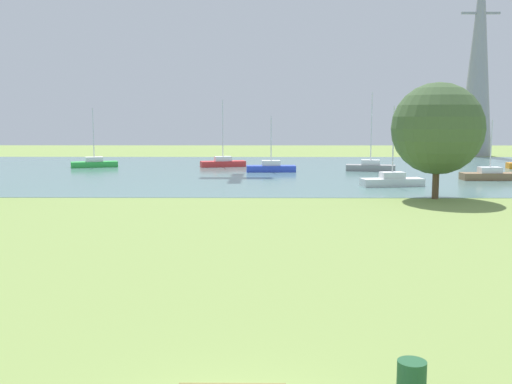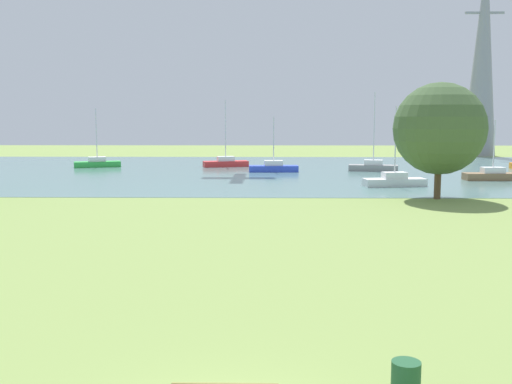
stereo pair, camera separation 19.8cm
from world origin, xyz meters
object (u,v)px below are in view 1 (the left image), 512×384
at_px(sailboat_white, 392,181).
at_px(sailboat_blue, 271,167).
at_px(sailboat_brown, 490,175).
at_px(sailboat_red, 223,162).
at_px(sailboat_gray, 370,166).
at_px(sailboat_green, 94,163).
at_px(litter_bin, 411,381).
at_px(electricity_pylon, 479,53).
at_px(tree_west_near, 438,129).

xyz_separation_m(sailboat_white, sailboat_blue, (-9.25, 12.05, -0.01)).
relative_size(sailboat_brown, sailboat_red, 0.71).
height_order(sailboat_gray, sailboat_green, sailboat_gray).
bearing_deg(sailboat_gray, sailboat_red, 161.93).
height_order(sailboat_white, sailboat_green, sailboat_green).
height_order(litter_bin, sailboat_blue, sailboat_blue).
relative_size(sailboat_brown, electricity_pylon, 0.18).
relative_size(sailboat_red, tree_west_near, 0.94).
bearing_deg(sailboat_white, sailboat_red, 128.70).
bearing_deg(sailboat_brown, sailboat_green, 161.61).
bearing_deg(sailboat_green, sailboat_blue, -14.92).
height_order(sailboat_white, sailboat_gray, sailboat_gray).
bearing_deg(sailboat_gray, electricity_pylon, 51.48).
xyz_separation_m(sailboat_gray, sailboat_green, (-28.73, 4.05, -0.02)).
height_order(sailboat_blue, tree_west_near, tree_west_near).
height_order(sailboat_brown, sailboat_red, sailboat_red).
height_order(litter_bin, sailboat_brown, sailboat_brown).
bearing_deg(tree_west_near, sailboat_green, 140.68).
relative_size(sailboat_gray, sailboat_blue, 1.44).
height_order(litter_bin, sailboat_white, sailboat_white).
bearing_deg(electricity_pylon, sailboat_green, -157.80).
bearing_deg(tree_west_near, electricity_pylon, 67.51).
distance_m(sailboat_red, sailboat_blue, 7.76).
distance_m(litter_bin, tree_west_near, 29.90).
bearing_deg(sailboat_gray, litter_bin, -99.41).
bearing_deg(sailboat_brown, sailboat_white, -153.64).
bearing_deg(litter_bin, electricity_pylon, 69.64).
xyz_separation_m(sailboat_brown, electricity_pylon, (9.95, 31.75, 13.43)).
bearing_deg(sailboat_gray, tree_west_near, -88.14).
distance_m(sailboat_green, tree_west_near, 38.20).
relative_size(tree_west_near, electricity_pylon, 0.28).
bearing_deg(sailboat_red, sailboat_white, -51.30).
relative_size(sailboat_brown, sailboat_gray, 0.66).
relative_size(sailboat_brown, sailboat_blue, 0.95).
xyz_separation_m(sailboat_blue, tree_west_near, (10.58, -19.05, 4.18)).
bearing_deg(litter_bin, tree_west_near, 73.00).
distance_m(litter_bin, sailboat_blue, 47.39).
distance_m(sailboat_brown, sailboat_white, 10.42).
xyz_separation_m(sailboat_red, sailboat_green, (-13.70, -0.85, -0.01)).
distance_m(sailboat_white, sailboat_green, 32.83).
xyz_separation_m(litter_bin, tree_west_near, (8.65, 28.31, 4.22)).
bearing_deg(sailboat_blue, sailboat_white, -52.48).
distance_m(sailboat_brown, electricity_pylon, 35.88).
bearing_deg(sailboat_brown, litter_bin, -112.65).
bearing_deg(sailboat_blue, sailboat_green, 165.08).
height_order(sailboat_red, electricity_pylon, electricity_pylon).
bearing_deg(litter_bin, sailboat_red, 97.52).
xyz_separation_m(litter_bin, electricity_pylon, (26.61, 71.68, 13.47)).
distance_m(sailboat_gray, sailboat_blue, 9.98).
xyz_separation_m(sailboat_red, tree_west_near, (15.67, -24.91, 4.16)).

